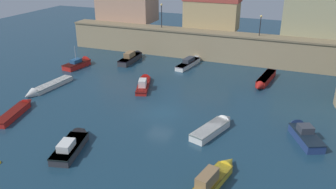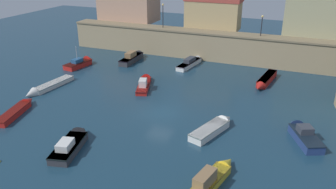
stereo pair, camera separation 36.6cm
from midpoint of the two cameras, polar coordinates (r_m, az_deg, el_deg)
ground_plane at (r=35.32m, az=-1.68°, el=-3.10°), size 113.69×113.69×0.00m
quay_wall at (r=52.70m, az=7.11°, el=8.13°), size 47.25×3.00×4.26m
old_town_backdrop at (r=55.48m, az=7.06°, el=14.31°), size 43.56×5.68×7.18m
quay_lamp_0 at (r=54.33m, az=-1.29°, el=13.65°), size 0.32×0.32×3.69m
quay_lamp_1 at (r=50.57m, az=15.02°, el=11.67°), size 0.32×0.32×2.92m
moored_boat_0 at (r=25.34m, az=7.24°, el=-13.68°), size 2.56×6.74×1.83m
moored_boat_1 at (r=32.19m, az=7.65°, el=-5.33°), size 3.19×6.10×1.34m
moored_boat_2 at (r=38.50m, az=-24.09°, el=-2.40°), size 2.71×6.48×1.10m
moored_boat_3 at (r=51.24m, az=-14.63°, el=5.12°), size 2.41×5.34×3.51m
moored_boat_4 at (r=30.49m, az=-15.84°, el=-7.71°), size 2.93×5.98×1.71m
moored_boat_5 at (r=32.91m, az=21.26°, el=-5.94°), size 3.64×5.48×1.73m
moored_boat_6 at (r=42.54m, az=-4.27°, el=2.03°), size 3.40×6.77×1.68m
moored_boat_7 at (r=44.64m, az=15.60°, el=2.36°), size 2.07×7.09×1.06m
moored_boat_8 at (r=52.33m, az=-6.17°, el=6.23°), size 1.51×6.85×1.83m
moored_boat_9 at (r=50.23m, az=3.61°, el=5.47°), size 2.22×7.25×1.48m
moored_boat_10 at (r=43.56m, az=-20.02°, el=1.07°), size 1.96×7.39×1.25m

